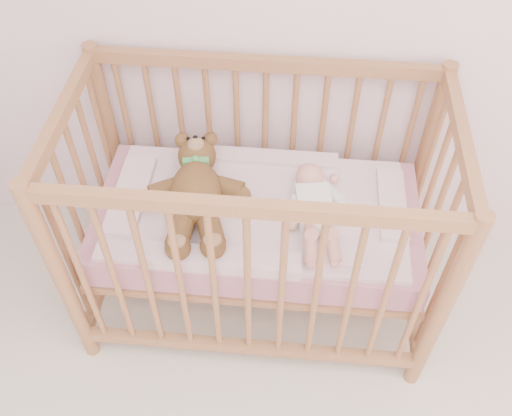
# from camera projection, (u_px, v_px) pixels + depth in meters

# --- Properties ---
(crib) EXTENTS (1.36, 0.76, 1.00)m
(crib) POSITION_uv_depth(u_px,v_px,m) (257.00, 219.00, 2.18)
(crib) COLOR #AB7848
(crib) RESTS_ON floor
(mattress) EXTENTS (1.22, 0.62, 0.13)m
(mattress) POSITION_uv_depth(u_px,v_px,m) (257.00, 221.00, 2.19)
(mattress) COLOR #D1828D
(mattress) RESTS_ON crib
(blanket) EXTENTS (1.10, 0.58, 0.06)m
(blanket) POSITION_uv_depth(u_px,v_px,m) (257.00, 209.00, 2.13)
(blanket) COLOR pink
(blanket) RESTS_ON mattress
(baby) EXTENTS (0.30, 0.51, 0.12)m
(baby) POSITION_uv_depth(u_px,v_px,m) (315.00, 203.00, 2.05)
(baby) COLOR white
(baby) RESTS_ON blanket
(teddy_bear) EXTENTS (0.49, 0.64, 0.16)m
(teddy_bear) POSITION_uv_depth(u_px,v_px,m) (196.00, 193.00, 2.07)
(teddy_bear) COLOR brown
(teddy_bear) RESTS_ON blanket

